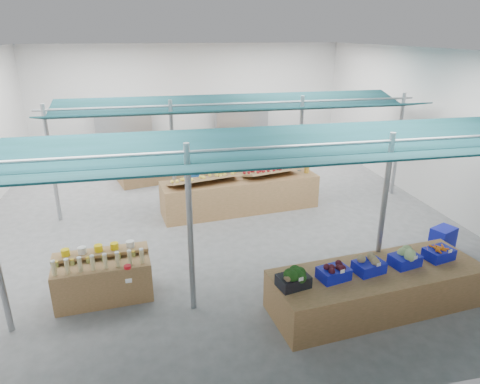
# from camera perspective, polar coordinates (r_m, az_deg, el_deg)

# --- Properties ---
(floor) EXTENTS (13.00, 13.00, 0.00)m
(floor) POSITION_cam_1_polar(r_m,az_deg,el_deg) (11.51, -3.36, -3.00)
(floor) COLOR #5F5F61
(floor) RESTS_ON ground
(hall) EXTENTS (13.00, 13.00, 13.00)m
(hall) POSITION_cam_1_polar(r_m,az_deg,el_deg) (12.13, -4.67, 11.26)
(hall) COLOR silver
(hall) RESTS_ON ground
(pole_grid) EXTENTS (10.00, 4.60, 3.00)m
(pole_grid) POSITION_cam_1_polar(r_m,az_deg,el_deg) (9.40, 2.58, 3.32)
(pole_grid) COLOR gray
(pole_grid) RESTS_ON floor
(awnings) EXTENTS (9.50, 7.08, 0.30)m
(awnings) POSITION_cam_1_polar(r_m,az_deg,el_deg) (9.16, 2.68, 9.11)
(awnings) COLOR black
(awnings) RESTS_ON pole_grid
(back_shelving_left) EXTENTS (2.00, 0.50, 2.00)m
(back_shelving_left) POSITION_cam_1_polar(r_m,az_deg,el_deg) (16.86, -15.11, 7.56)
(back_shelving_left) COLOR #B23F33
(back_shelving_left) RESTS_ON floor
(back_shelving_right) EXTENTS (2.00, 0.50, 2.00)m
(back_shelving_right) POSITION_cam_1_polar(r_m,az_deg,el_deg) (17.19, 0.16, 8.52)
(back_shelving_right) COLOR #B23F33
(back_shelving_right) RESTS_ON floor
(bottle_shelf) EXTENTS (1.75, 1.17, 1.03)m
(bottle_shelf) POSITION_cam_1_polar(r_m,az_deg,el_deg) (8.31, -17.76, -10.76)
(bottle_shelf) COLOR brown
(bottle_shelf) RESTS_ON floor
(veg_counter) EXTENTS (3.89, 1.67, 0.73)m
(veg_counter) POSITION_cam_1_polar(r_m,az_deg,el_deg) (8.08, 17.71, -12.11)
(veg_counter) COLOR brown
(veg_counter) RESTS_ON floor
(fruit_counter) EXTENTS (4.33, 1.51, 0.91)m
(fruit_counter) POSITION_cam_1_polar(r_m,az_deg,el_deg) (11.61, 0.06, -0.33)
(fruit_counter) COLOR brown
(fruit_counter) RESTS_ON floor
(far_counter) EXTENTS (5.61, 2.48, 0.99)m
(far_counter) POSITION_cam_1_polar(r_m,az_deg,el_deg) (14.74, -5.32, 4.35)
(far_counter) COLOR brown
(far_counter) RESTS_ON floor
(crate_stack) EXTENTS (0.62, 0.54, 0.62)m
(crate_stack) POSITION_cam_1_polar(r_m,az_deg,el_deg) (10.38, 25.35, -5.93)
(crate_stack) COLOR #1018B5
(crate_stack) RESTS_ON floor
(vendor_left) EXTENTS (0.66, 0.48, 1.70)m
(vendor_left) POSITION_cam_1_polar(r_m,az_deg,el_deg) (12.34, -6.47, 2.76)
(vendor_left) COLOR #1B56B1
(vendor_left) RESTS_ON floor
(vendor_right) EXTENTS (0.89, 0.74, 1.70)m
(vendor_right) POSITION_cam_1_polar(r_m,az_deg,el_deg) (12.62, 1.70, 3.29)
(vendor_right) COLOR maroon
(vendor_right) RESTS_ON floor
(crate_broccoli) EXTENTS (0.56, 0.45, 0.35)m
(crate_broccoli) POSITION_cam_1_polar(r_m,az_deg,el_deg) (7.05, 7.14, -11.30)
(crate_broccoli) COLOR black
(crate_broccoli) RESTS_ON veg_counter
(crate_beets) EXTENTS (0.56, 0.45, 0.29)m
(crate_beets) POSITION_cam_1_polar(r_m,az_deg,el_deg) (7.38, 12.39, -10.35)
(crate_beets) COLOR #1018B5
(crate_beets) RESTS_ON veg_counter
(crate_celeriac) EXTENTS (0.56, 0.45, 0.31)m
(crate_celeriac) POSITION_cam_1_polar(r_m,az_deg,el_deg) (7.71, 16.84, -9.25)
(crate_celeriac) COLOR #1018B5
(crate_celeriac) RESTS_ON veg_counter
(crate_cabbage) EXTENTS (0.56, 0.45, 0.35)m
(crate_cabbage) POSITION_cam_1_polar(r_m,az_deg,el_deg) (8.12, 21.16, -8.11)
(crate_cabbage) COLOR #1018B5
(crate_cabbage) RESTS_ON veg_counter
(crate_carrots) EXTENTS (0.56, 0.45, 0.29)m
(crate_carrots) POSITION_cam_1_polar(r_m,az_deg,el_deg) (8.60, 24.98, -7.41)
(crate_carrots) COLOR #1018B5
(crate_carrots) RESTS_ON veg_counter
(sparrow) EXTENTS (0.12, 0.09, 0.11)m
(sparrow) POSITION_cam_1_polar(r_m,az_deg,el_deg) (6.85, 6.34, -11.46)
(sparrow) COLOR brown
(sparrow) RESTS_ON crate_broccoli
(pole_ribbon) EXTENTS (0.12, 0.12, 0.28)m
(pole_ribbon) POSITION_cam_1_polar(r_m,az_deg,el_deg) (7.12, -14.76, -9.80)
(pole_ribbon) COLOR red
(pole_ribbon) RESTS_ON pole_grid
(apple_heap_yellow) EXTENTS (2.01, 1.13, 0.27)m
(apple_heap_yellow) POSITION_cam_1_polar(r_m,az_deg,el_deg) (11.04, -4.74, 1.90)
(apple_heap_yellow) COLOR #997247
(apple_heap_yellow) RESTS_ON fruit_counter
(apple_heap_red) EXTENTS (1.62, 1.03, 0.27)m
(apple_heap_red) POSITION_cam_1_polar(r_m,az_deg,el_deg) (11.60, 4.25, 2.85)
(apple_heap_red) COLOR #997247
(apple_heap_red) RESTS_ON fruit_counter
(pineapple) EXTENTS (0.14, 0.14, 0.39)m
(pineapple) POSITION_cam_1_polar(r_m,az_deg,el_deg) (12.03, 8.92, 3.39)
(pineapple) COLOR #8C6019
(pineapple) RESTS_ON fruit_counter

